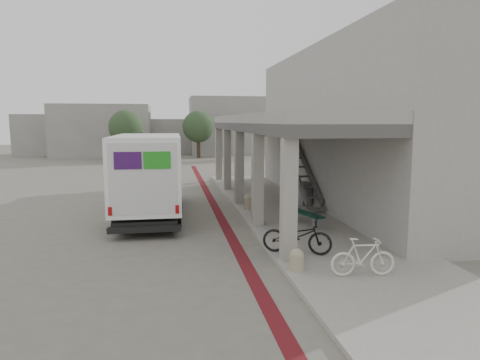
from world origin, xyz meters
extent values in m
plane|color=#666057|center=(0.00, 0.00, 0.00)|extent=(120.00, 120.00, 0.00)
cube|color=#5A1217|center=(1.00, 2.00, 0.01)|extent=(0.35, 40.00, 0.01)
cube|color=gray|center=(4.00, 0.00, 0.06)|extent=(4.40, 28.00, 0.12)
cube|color=gray|center=(7.35, 4.50, 3.50)|extent=(4.30, 17.00, 7.00)
cube|color=#4B4947|center=(3.60, 4.50, 3.50)|extent=(3.40, 16.90, 0.35)
cube|color=gray|center=(3.60, 4.50, 3.85)|extent=(3.40, 16.90, 0.35)
cube|color=gray|center=(-8.00, 34.00, 2.75)|extent=(10.00, 6.00, 5.50)
cube|color=gray|center=(-1.00, 38.00, 2.00)|extent=(8.00, 6.00, 4.00)
cube|color=gray|center=(6.00, 36.00, 3.25)|extent=(9.00, 6.00, 6.50)
cube|color=gray|center=(-14.00, 37.00, 2.25)|extent=(7.00, 5.00, 4.50)
cylinder|color=#38281C|center=(-5.00, 28.00, 1.20)|extent=(0.36, 0.36, 2.40)
sphere|color=#263720|center=(-5.00, 28.00, 3.20)|extent=(3.20, 3.20, 3.20)
cylinder|color=#38281C|center=(2.00, 30.00, 1.20)|extent=(0.36, 0.36, 2.40)
sphere|color=#263720|center=(2.00, 30.00, 3.20)|extent=(3.20, 3.20, 3.20)
cylinder|color=#38281C|center=(10.00, 29.00, 1.20)|extent=(0.36, 0.36, 2.40)
sphere|color=#263720|center=(10.00, 29.00, 3.20)|extent=(3.20, 3.20, 3.20)
cube|color=black|center=(-1.72, 3.09, 0.40)|extent=(2.16, 6.98, 0.30)
cube|color=white|center=(-1.73, 2.19, 1.94)|extent=(2.44, 5.20, 2.59)
cube|color=white|center=(-1.70, 5.62, 1.79)|extent=(2.41, 1.91, 2.29)
cube|color=white|center=(-1.68, 6.67, 0.94)|extent=(2.19, 0.62, 0.80)
cube|color=black|center=(-1.69, 6.42, 2.34)|extent=(2.19, 0.51, 1.04)
cube|color=black|center=(-1.76, -0.49, 0.35)|extent=(2.29, 0.27, 0.18)
cube|color=#3C1256|center=(-2.92, 2.90, 2.39)|extent=(0.03, 1.39, 0.75)
cube|color=#239320|center=(-2.94, 1.41, 2.39)|extent=(0.03, 1.39, 0.75)
cube|color=#3C1256|center=(-2.21, -0.42, 2.54)|extent=(0.85, 0.04, 0.55)
cube|color=#239320|center=(-1.31, -0.42, 2.54)|extent=(0.85, 0.04, 0.55)
cylinder|color=black|center=(-2.74, 5.69, 0.45)|extent=(0.29, 0.90, 0.89)
cylinder|color=black|center=(-0.65, 5.66, 0.45)|extent=(0.29, 0.90, 0.89)
cylinder|color=black|center=(-2.79, 1.11, 0.45)|extent=(0.29, 0.90, 0.89)
cylinder|color=black|center=(-0.70, 1.09, 0.45)|extent=(0.29, 0.90, 0.89)
cube|color=gray|center=(3.94, -0.66, 0.33)|extent=(0.42, 0.20, 0.41)
cube|color=gray|center=(3.48, 0.91, 0.33)|extent=(0.42, 0.20, 0.41)
cube|color=#103026|center=(3.56, 0.09, 0.56)|extent=(0.67, 1.92, 0.05)
cube|color=#103026|center=(3.71, 0.13, 0.56)|extent=(0.67, 1.92, 0.05)
cube|color=#103026|center=(3.86, 0.17, 0.56)|extent=(0.67, 1.92, 0.05)
cylinder|color=gray|center=(2.10, -4.29, 0.30)|extent=(0.37, 0.37, 0.37)
sphere|color=gray|center=(2.10, -4.29, 0.49)|extent=(0.37, 0.37, 0.37)
cylinder|color=gray|center=(2.29, 3.11, 0.34)|extent=(0.44, 0.44, 0.44)
sphere|color=gray|center=(2.29, 3.11, 0.56)|extent=(0.44, 0.44, 0.44)
cube|color=slate|center=(4.86, 3.72, 0.62)|extent=(0.55, 0.67, 1.00)
imported|color=black|center=(2.50, -2.98, 0.62)|extent=(2.02, 1.38, 1.00)
imported|color=silver|center=(3.52, -4.93, 0.58)|extent=(1.58, 0.58, 0.93)
camera|label=1|loc=(-0.91, -14.02, 3.75)|focal=32.00mm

